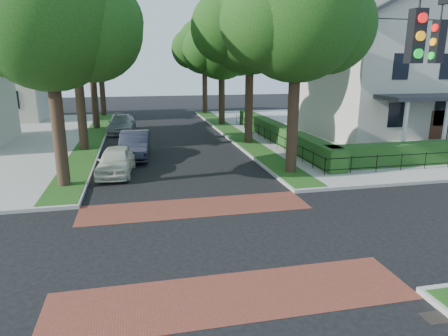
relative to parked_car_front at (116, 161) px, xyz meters
The scene contains 21 objects.
ground 9.55m from the parked_car_front, 69.95° to the right, with size 120.00×120.00×0.00m, color black.
sidewalk_ne 24.89m from the parked_car_front, 23.84° to the left, with size 30.00×30.00×0.15m, color gray.
crosswalk_far 6.64m from the parked_car_front, 60.39° to the right, with size 9.00×2.20×0.01m, color brown.
crosswalk_near 12.59m from the parked_car_front, 74.96° to the right, with size 9.00×2.20×0.01m, color brown.
storm_drain 15.88m from the parked_car_front, 61.52° to the right, with size 0.65×0.45×0.01m, color black.
grass_strip_ne 13.36m from the parked_car_front, 49.54° to the left, with size 1.60×29.80×0.02m, color #244313.
grass_strip_nw 10.39m from the parked_car_front, 101.88° to the left, with size 1.60×29.80×0.02m, color #244313.
tree_right_near 11.38m from the parked_car_front, 10.89° to the right, with size 7.75×6.67×10.66m.
tree_right_mid 13.10m from the parked_car_front, 35.40° to the left, with size 8.25×7.09×11.22m.
tree_right_far 18.72m from the parked_car_front, 59.89° to the left, with size 7.25×6.23×9.74m.
tree_right_back 26.67m from the parked_car_front, 69.95° to the left, with size 7.50×6.45×10.20m.
tree_left_near 7.10m from the parked_car_front, 141.24° to the right, with size 7.50×6.45×10.20m.
tree_left_mid 10.12m from the parked_car_front, 108.67° to the left, with size 8.00×6.88×11.48m.
tree_left_far 16.70m from the parked_car_front, 97.98° to the left, with size 7.00×6.02×9.86m.
tree_left_back 25.29m from the parked_car_front, 95.01° to the left, with size 7.75×6.66×10.44m.
hedge_main_road 12.53m from the parked_car_front, 28.92° to the left, with size 1.00×18.00×1.20m, color #1D4618.
fence_main_road 11.83m from the parked_car_front, 30.79° to the left, with size 0.06×18.00×0.90m, color black, non-canonical shape.
house_victorian 22.54m from the parked_car_front, 18.56° to the left, with size 13.00×13.05×12.48m.
parked_car_front is the anchor object (origin of this frame).
parked_car_middle 3.73m from the parked_car_front, 75.03° to the left, with size 1.67×4.78×1.58m, color #1E212D.
parked_car_rear 13.11m from the parked_car_front, 90.28° to the left, with size 2.01×4.95×1.44m, color gray.
Camera 1 is at (-2.09, -11.62, 5.56)m, focal length 32.00 mm.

